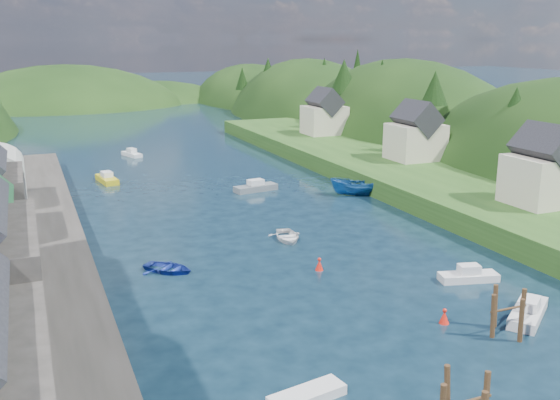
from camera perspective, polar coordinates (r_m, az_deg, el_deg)
name	(u,v)px	position (r m, az deg, el deg)	size (l,w,h in m)	color
ground	(215,191)	(81.01, -5.94, 0.85)	(600.00, 600.00, 0.00)	black
hillside_right	(401,179)	(123.77, 11.04, 1.89)	(36.00, 245.56, 48.00)	black
far_hills	(106,138)	(203.16, -15.64, 5.51)	(103.00, 68.00, 44.00)	black
hill_trees	(185,95)	(94.05, -8.66, 9.48)	(90.89, 145.88, 12.32)	black
quay_left	(13,298)	(49.05, -23.22, -8.25)	(12.00, 110.00, 2.00)	#2D2B28
terrace_right	(423,181)	(82.69, 12.96, 1.69)	(16.00, 120.00, 2.40)	#234719
right_bank_cottages	(408,135)	(90.27, 11.65, 5.81)	(9.00, 59.24, 8.41)	beige
piling_cluster_far	(508,317)	(44.37, 20.09, -10.00)	(2.90, 2.74, 3.63)	#382314
channel_buoy_near	(444,317)	(45.00, 14.79, -10.29)	(0.70, 0.70, 1.10)	red
channel_buoy_far	(319,265)	(53.11, 3.62, -5.92)	(0.70, 0.70, 1.10)	red
moored_boats	(304,243)	(57.91, 2.21, -3.96)	(34.73, 96.94, 2.38)	gold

